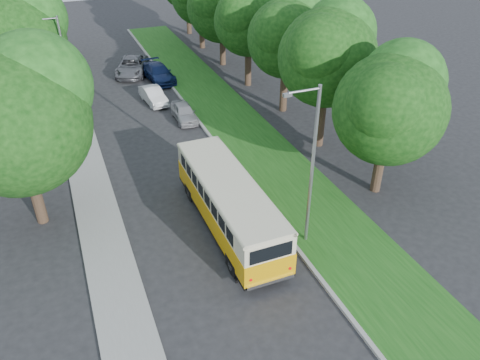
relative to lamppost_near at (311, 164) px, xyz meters
name	(u,v)px	position (x,y,z in m)	size (l,w,h in m)	color
ground	(205,232)	(-4.21, 2.50, -4.37)	(120.00, 120.00, 0.00)	#242426
curb	(236,169)	(-0.61, 7.50, -4.29)	(0.20, 70.00, 0.15)	gray
grass_verge	(270,162)	(1.74, 7.50, -4.30)	(4.50, 70.00, 0.13)	#194D14
sidewalk	(94,199)	(-9.01, 7.50, -4.31)	(2.20, 70.00, 0.12)	gray
treeline	(167,22)	(-1.06, 20.49, 1.56)	(24.27, 41.91, 9.46)	#332319
lamppost_near	(311,164)	(0.00, 0.00, 0.00)	(1.71, 0.16, 8.00)	gray
lamppost_far	(65,66)	(-8.91, 18.50, -0.25)	(1.71, 0.16, 7.50)	gray
warning_sign	(81,121)	(-8.71, 14.48, -2.66)	(0.56, 0.10, 2.50)	gray
vintage_bus	(229,205)	(-2.98, 2.35, -2.94)	(2.47, 9.60, 2.85)	#F1AB07
car_silver	(184,112)	(-1.45, 15.65, -3.75)	(1.46, 3.62, 1.23)	#A09FA4
car_white	(153,96)	(-2.80, 19.66, -3.75)	(1.30, 3.73, 1.23)	white
car_blue	(159,73)	(-1.21, 24.45, -3.66)	(1.98, 4.86, 1.41)	navy
car_grey	(132,66)	(-3.06, 27.04, -3.62)	(2.47, 5.35, 1.49)	slate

